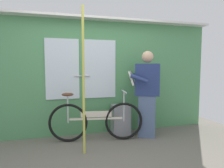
{
  "coord_description": "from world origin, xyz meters",
  "views": [
    {
      "loc": [
        -0.57,
        -2.52,
        1.27
      ],
      "look_at": [
        0.25,
        0.57,
        1.0
      ],
      "focal_mm": 30.75,
      "sensor_mm": 36.0,
      "label": 1
    }
  ],
  "objects_px": {
    "passenger_reading_newspaper": "(146,92)",
    "trash_bin_by_wall": "(120,119)",
    "bicycle_near_door": "(96,121)",
    "handrail_pole": "(83,81)"
  },
  "relations": [
    {
      "from": "passenger_reading_newspaper",
      "to": "trash_bin_by_wall",
      "type": "bearing_deg",
      "value": -6.17
    },
    {
      "from": "trash_bin_by_wall",
      "to": "passenger_reading_newspaper",
      "type": "bearing_deg",
      "value": -30.92
    },
    {
      "from": "bicycle_near_door",
      "to": "passenger_reading_newspaper",
      "type": "height_order",
      "value": "passenger_reading_newspaper"
    },
    {
      "from": "trash_bin_by_wall",
      "to": "handrail_pole",
      "type": "xyz_separation_m",
      "value": [
        -0.77,
        -0.66,
        0.79
      ]
    },
    {
      "from": "bicycle_near_door",
      "to": "trash_bin_by_wall",
      "type": "height_order",
      "value": "bicycle_near_door"
    },
    {
      "from": "trash_bin_by_wall",
      "to": "handrail_pole",
      "type": "height_order",
      "value": "handrail_pole"
    },
    {
      "from": "handrail_pole",
      "to": "trash_bin_by_wall",
      "type": "bearing_deg",
      "value": 40.69
    },
    {
      "from": "passenger_reading_newspaper",
      "to": "trash_bin_by_wall",
      "type": "relative_size",
      "value": 2.76
    },
    {
      "from": "bicycle_near_door",
      "to": "trash_bin_by_wall",
      "type": "bearing_deg",
      "value": 30.9
    },
    {
      "from": "bicycle_near_door",
      "to": "passenger_reading_newspaper",
      "type": "bearing_deg",
      "value": 6.25
    }
  ]
}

